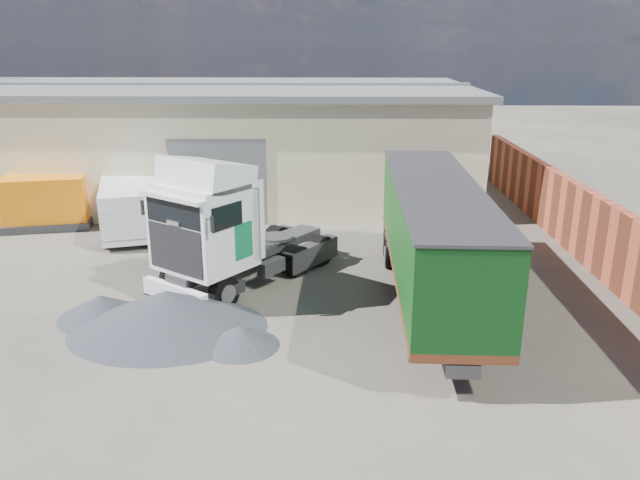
{
  "coord_description": "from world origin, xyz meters",
  "views": [
    {
      "loc": [
        2.68,
        -15.04,
        7.42
      ],
      "look_at": [
        2.32,
        3.0,
        1.6
      ],
      "focal_mm": 35.0,
      "sensor_mm": 36.0,
      "label": 1
    }
  ],
  "objects_px": {
    "tractor_unit": "(225,234)",
    "box_trailer": "(433,231)",
    "panel_van": "(129,208)",
    "orange_skip": "(47,205)"
  },
  "relations": [
    {
      "from": "box_trailer",
      "to": "panel_van",
      "type": "relative_size",
      "value": 2.01
    },
    {
      "from": "panel_van",
      "to": "box_trailer",
      "type": "bearing_deg",
      "value": -48.46
    },
    {
      "from": "tractor_unit",
      "to": "panel_van",
      "type": "bearing_deg",
      "value": 165.13
    },
    {
      "from": "box_trailer",
      "to": "orange_skip",
      "type": "height_order",
      "value": "box_trailer"
    },
    {
      "from": "box_trailer",
      "to": "orange_skip",
      "type": "distance_m",
      "value": 16.54
    },
    {
      "from": "tractor_unit",
      "to": "box_trailer",
      "type": "relative_size",
      "value": 0.6
    },
    {
      "from": "tractor_unit",
      "to": "panel_van",
      "type": "height_order",
      "value": "tractor_unit"
    },
    {
      "from": "box_trailer",
      "to": "orange_skip",
      "type": "relative_size",
      "value": 2.86
    },
    {
      "from": "tractor_unit",
      "to": "box_trailer",
      "type": "xyz_separation_m",
      "value": [
        6.15,
        -0.93,
        0.39
      ]
    },
    {
      "from": "tractor_unit",
      "to": "orange_skip",
      "type": "relative_size",
      "value": 1.71
    }
  ]
}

